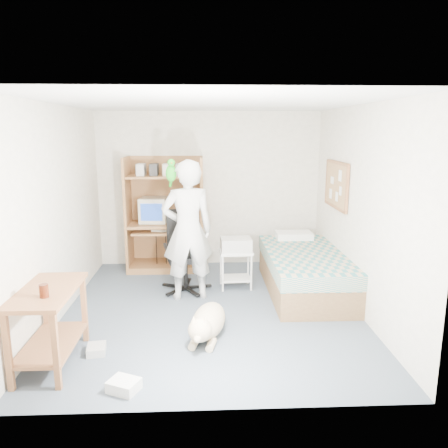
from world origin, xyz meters
name	(u,v)px	position (x,y,z in m)	size (l,w,h in m)	color
floor	(212,310)	(0.00, 0.00, 0.00)	(4.00, 4.00, 0.00)	#424E5A
wall_back	(209,189)	(0.00, 2.00, 1.25)	(3.60, 0.02, 2.50)	beige
wall_right	(360,210)	(1.80, 0.00, 1.25)	(0.02, 4.00, 2.50)	beige
wall_left	(58,213)	(-1.80, 0.00, 1.25)	(0.02, 4.00, 2.50)	beige
ceiling	(210,103)	(0.00, 0.00, 2.50)	(3.60, 4.00, 0.02)	white
computer_hutch	(166,219)	(-0.70, 1.74, 0.82)	(1.20, 0.63, 1.80)	#915F32
bed	(304,271)	(1.30, 0.62, 0.29)	(1.02, 2.02, 0.66)	brown
side_desk	(49,315)	(-1.55, -1.20, 0.49)	(0.50, 1.00, 0.75)	brown
corkboard	(336,185)	(1.77, 0.90, 1.45)	(0.04, 0.94, 0.66)	#9F7847
office_chair	(185,262)	(-0.36, 0.75, 0.40)	(0.62, 0.62, 1.11)	black
person	(188,230)	(-0.30, 0.44, 0.92)	(0.67, 0.44, 1.84)	silver
parrot	(171,172)	(-0.50, 0.46, 1.69)	(0.14, 0.24, 0.37)	#1B9715
dog	(207,322)	(-0.05, -0.73, 0.17)	(0.49, 1.06, 0.40)	tan
printer_cart	(236,263)	(0.36, 0.80, 0.36)	(0.47, 0.38, 0.54)	white
printer	(236,244)	(0.36, 0.80, 0.63)	(0.42, 0.32, 0.18)	#AEAEA9
crt_monitor	(154,210)	(-0.88, 1.75, 0.97)	(0.43, 0.46, 0.39)	beige
keyboard	(167,230)	(-0.68, 1.58, 0.67)	(0.45, 0.16, 0.03)	beige
pencil_cup	(186,220)	(-0.37, 1.65, 0.82)	(0.08, 0.08, 0.12)	yellow
drink_glass	(44,291)	(-1.50, -1.40, 0.81)	(0.08, 0.08, 0.12)	#43180A
floor_box_a	(124,385)	(-0.78, -1.70, 0.05)	(0.25, 0.20, 0.10)	silver
floor_box_b	(96,349)	(-1.18, -1.03, 0.04)	(0.18, 0.22, 0.08)	#ACACA7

